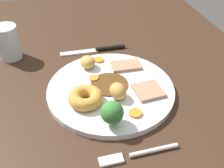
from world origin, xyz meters
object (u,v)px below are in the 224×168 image
(roast_potato_left, at_px, (118,91))
(carrot_coin_front, at_px, (135,113))
(dinner_plate, at_px, (112,90))
(roast_potato_right, at_px, (88,62))
(carrot_coin_back, at_px, (94,78))
(meat_slice_main, at_px, (148,91))
(meat_slice_under, at_px, (126,66))
(fork, at_px, (137,154))
(knife, at_px, (99,49))
(water_glass, at_px, (8,42))
(carrot_coin_side, at_px, (99,60))
(broccoli_floret, at_px, (112,113))
(yorkshire_pudding, at_px, (86,98))

(roast_potato_left, height_order, carrot_coin_front, roast_potato_left)
(dinner_plate, relative_size, roast_potato_right, 7.23)
(roast_potato_left, height_order, carrot_coin_back, roast_potato_left)
(meat_slice_main, relative_size, carrot_coin_front, 2.28)
(meat_slice_under, xyz_separation_m, fork, (-0.26, 0.06, -0.01))
(dinner_plate, distance_m, carrot_coin_front, 0.10)
(knife, relative_size, water_glass, 2.01)
(meat_slice_under, bearing_deg, carrot_coin_side, 52.38)
(fork, bearing_deg, water_glass, -61.07)
(dinner_plate, relative_size, broccoli_floret, 5.52)
(meat_slice_main, bearing_deg, broccoli_floret, 124.46)
(yorkshire_pudding, distance_m, broccoli_floret, 0.09)
(dinner_plate, distance_m, meat_slice_under, 0.09)
(roast_potato_left, xyz_separation_m, carrot_coin_front, (-0.06, -0.02, -0.01))
(meat_slice_main, relative_size, broccoli_floret, 1.16)
(broccoli_floret, bearing_deg, yorkshire_pudding, 26.58)
(meat_slice_main, distance_m, broccoli_floret, 0.13)
(dinner_plate, distance_m, roast_potato_left, 0.04)
(roast_potato_right, height_order, water_glass, water_glass)
(dinner_plate, xyz_separation_m, meat_slice_main, (-0.04, -0.08, 0.01))
(yorkshire_pudding, bearing_deg, fork, -157.86)
(carrot_coin_back, bearing_deg, water_glass, 47.19)
(meat_slice_under, bearing_deg, meat_slice_main, -170.37)
(fork, bearing_deg, carrot_coin_back, -82.60)
(fork, bearing_deg, carrot_coin_front, -106.96)
(meat_slice_under, distance_m, carrot_coin_back, 0.09)
(roast_potato_right, bearing_deg, meat_slice_under, -105.00)
(roast_potato_right, bearing_deg, carrot_coin_back, -176.72)
(dinner_plate, height_order, meat_slice_main, meat_slice_main)
(roast_potato_left, xyz_separation_m, broccoli_floret, (-0.07, 0.03, 0.01))
(roast_potato_left, xyz_separation_m, carrot_coin_side, (0.15, 0.01, -0.01))
(carrot_coin_front, distance_m, carrot_coin_back, 0.15)
(meat_slice_under, height_order, broccoli_floret, broccoli_floret)
(dinner_plate, xyz_separation_m, fork, (-0.19, 0.01, -0.00))
(meat_slice_under, distance_m, fork, 0.27)
(carrot_coin_front, distance_m, fork, 0.10)
(carrot_coin_front, distance_m, knife, 0.29)
(water_glass, bearing_deg, knife, -97.88)
(meat_slice_main, xyz_separation_m, carrot_coin_front, (-0.06, 0.05, -0.00))
(dinner_plate, relative_size, carrot_coin_front, 10.86)
(knife, bearing_deg, carrot_coin_back, 75.12)
(meat_slice_under, height_order, yorkshire_pudding, yorkshire_pudding)
(carrot_coin_front, xyz_separation_m, broccoli_floret, (-0.01, 0.05, 0.03))
(carrot_coin_back, bearing_deg, yorkshire_pudding, 155.17)
(carrot_coin_back, height_order, carrot_coin_side, same)
(meat_slice_under, relative_size, roast_potato_left, 1.64)
(carrot_coin_back, relative_size, knife, 0.12)
(carrot_coin_front, bearing_deg, roast_potato_left, 17.66)
(meat_slice_main, distance_m, carrot_coin_side, 0.17)
(roast_potato_right, height_order, broccoli_floret, broccoli_floret)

